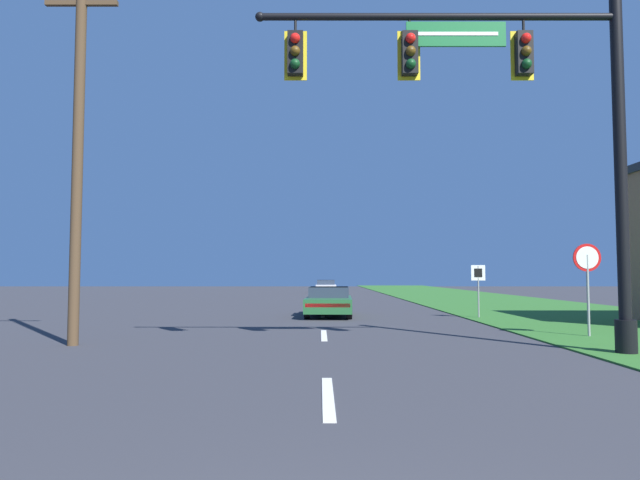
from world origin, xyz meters
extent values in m
cube|color=#2D6626|center=(10.50, 30.00, 0.02)|extent=(10.00, 110.00, 0.04)
cube|color=silver|center=(0.00, 6.00, 0.01)|extent=(0.16, 2.80, 0.01)
cube|color=silver|center=(0.00, 14.00, 0.01)|extent=(0.16, 2.80, 0.01)
cube|color=silver|center=(0.00, 22.00, 0.01)|extent=(0.16, 2.80, 0.01)
cube|color=silver|center=(0.00, 30.00, 0.01)|extent=(0.16, 2.80, 0.01)
cube|color=silver|center=(0.00, 38.00, 0.01)|extent=(0.16, 2.80, 0.01)
cylinder|color=black|center=(6.40, 10.17, 0.39)|extent=(0.44, 0.44, 0.70)
cylinder|color=black|center=(6.40, 10.17, 4.00)|extent=(0.26, 0.26, 7.93)
cylinder|color=black|center=(2.48, 10.17, 7.37)|extent=(7.84, 0.16, 0.16)
sphere|color=black|center=(-1.44, 10.17, 7.37)|extent=(0.21, 0.21, 0.21)
cube|color=#196B33|center=(2.87, 10.17, 6.97)|extent=(2.19, 0.06, 0.55)
cube|color=white|center=(2.87, 10.13, 6.97)|extent=(1.84, 0.01, 0.08)
cylinder|color=black|center=(-0.65, 10.17, 7.19)|extent=(0.06, 0.06, 0.35)
cube|color=yellow|center=(-0.65, 10.30, 6.54)|extent=(0.50, 0.03, 1.11)
cube|color=black|center=(-0.65, 10.17, 6.54)|extent=(0.34, 0.24, 0.95)
sphere|color=red|center=(-0.65, 10.03, 6.83)|extent=(0.22, 0.22, 0.22)
sphere|color=#51380F|center=(-0.65, 10.03, 6.54)|extent=(0.22, 0.22, 0.22)
sphere|color=#0F3D19|center=(-0.65, 10.03, 6.26)|extent=(0.22, 0.22, 0.22)
cylinder|color=black|center=(1.86, 10.17, 7.19)|extent=(0.06, 0.06, 0.35)
cube|color=yellow|center=(1.86, 10.30, 6.54)|extent=(0.50, 0.03, 1.11)
cube|color=black|center=(1.86, 10.17, 6.54)|extent=(0.34, 0.24, 0.95)
sphere|color=red|center=(1.86, 10.03, 6.83)|extent=(0.22, 0.22, 0.22)
sphere|color=#51380F|center=(1.86, 10.03, 6.54)|extent=(0.22, 0.22, 0.22)
sphere|color=#0F3D19|center=(1.86, 10.03, 6.26)|extent=(0.22, 0.22, 0.22)
cylinder|color=black|center=(4.36, 10.17, 7.19)|extent=(0.06, 0.06, 0.35)
cube|color=yellow|center=(4.36, 10.30, 6.54)|extent=(0.50, 0.03, 1.11)
cube|color=black|center=(4.36, 10.17, 6.54)|extent=(0.34, 0.24, 0.95)
sphere|color=red|center=(4.36, 10.03, 6.83)|extent=(0.22, 0.22, 0.22)
sphere|color=#51380F|center=(4.36, 10.03, 6.54)|extent=(0.22, 0.22, 0.22)
sphere|color=#0F3D19|center=(4.36, 10.03, 6.26)|extent=(0.22, 0.22, 0.22)
cylinder|color=black|center=(1.11, 22.88, 0.32)|extent=(0.22, 0.64, 0.64)
cylinder|color=black|center=(-0.49, 22.94, 0.32)|extent=(0.22, 0.64, 0.64)
cylinder|color=black|center=(1.00, 19.79, 0.32)|extent=(0.22, 0.64, 0.64)
cylinder|color=black|center=(-0.60, 19.85, 0.32)|extent=(0.22, 0.64, 0.64)
cube|color=#235B2D|center=(0.26, 21.37, 0.50)|extent=(1.99, 4.56, 0.55)
cube|color=#283342|center=(0.26, 21.48, 0.98)|extent=(1.67, 1.95, 0.42)
cube|color=#235B2D|center=(0.26, 21.48, 1.16)|extent=(1.63, 1.91, 0.06)
cube|color=#B71414|center=(0.17, 19.15, 0.56)|extent=(1.68, 0.12, 0.14)
cylinder|color=black|center=(1.22, 52.05, 0.32)|extent=(0.22, 0.64, 0.64)
cylinder|color=black|center=(-0.38, 52.05, 0.32)|extent=(0.22, 0.64, 0.64)
cylinder|color=black|center=(1.22, 49.12, 0.32)|extent=(0.22, 0.64, 0.64)
cylinder|color=black|center=(-0.38, 49.12, 0.32)|extent=(0.22, 0.64, 0.64)
cube|color=silver|center=(0.42, 50.59, 0.50)|extent=(1.82, 4.33, 0.55)
cube|color=#283342|center=(0.42, 50.70, 0.98)|extent=(1.60, 1.82, 0.42)
cube|color=silver|center=(0.42, 50.70, 1.16)|extent=(1.57, 1.78, 0.06)
cube|color=#B71414|center=(0.42, 48.45, 0.56)|extent=(1.67, 0.06, 0.14)
cylinder|color=gray|center=(7.17, 13.49, 1.14)|extent=(0.07, 0.07, 2.20)
cylinder|color=red|center=(7.17, 13.49, 2.16)|extent=(0.76, 0.04, 0.76)
cylinder|color=white|center=(7.17, 13.46, 2.16)|extent=(0.61, 0.01, 0.61)
cylinder|color=gray|center=(6.08, 20.29, 1.04)|extent=(0.06, 0.06, 2.00)
cube|color=white|center=(6.08, 20.29, 1.77)|extent=(0.55, 0.04, 0.60)
cube|color=black|center=(6.08, 20.26, 1.77)|extent=(0.31, 0.01, 0.34)
cylinder|color=#4C3823|center=(-6.05, 11.76, 4.68)|extent=(0.26, 0.26, 9.35)
cube|color=#4C3823|center=(-6.05, 11.76, 8.45)|extent=(1.80, 0.12, 0.12)
camera|label=1|loc=(-0.11, -2.04, 1.70)|focal=32.00mm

